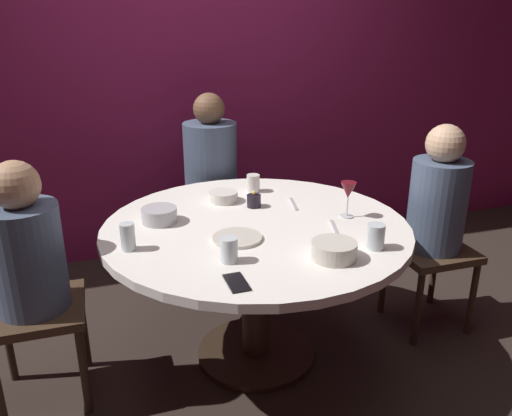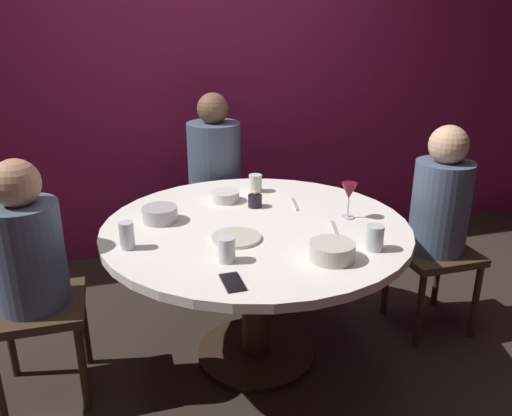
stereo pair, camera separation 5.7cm
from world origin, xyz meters
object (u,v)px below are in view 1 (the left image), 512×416
object	(u,v)px
seated_diner_left	(27,259)
seated_diner_right	(437,206)
cup_by_right_diner	(128,237)
seated_diner_back	(211,168)
cup_near_candle	(376,237)
cup_center_front	(253,183)
bowl_serving_large	(159,215)
bowl_salad_center	(223,197)
cup_by_left_diner	(229,250)
bowl_small_white	(334,250)
candle_holder	(254,201)
dining_table	(256,250)
wine_glass	(348,192)
cell_phone	(236,282)
dinner_plate	(237,238)

from	to	relation	value
seated_diner_left	seated_diner_right	bearing A→B (deg)	0.00
seated_diner_left	cup_by_right_diner	distance (m)	0.43
seated_diner_back	cup_near_candle	size ratio (longest dim) A/B	11.30
cup_near_candle	cup_center_front	distance (m)	0.91
seated_diner_right	bowl_serving_large	world-z (taller)	seated_diner_right
bowl_salad_center	cup_by_left_diner	size ratio (longest dim) A/B	1.46
bowl_serving_large	bowl_small_white	bearing A→B (deg)	-44.34
bowl_serving_large	cup_center_front	world-z (taller)	cup_center_front
bowl_serving_large	cup_near_candle	xyz separation A→B (m)	(0.82, -0.57, 0.02)
candle_holder	bowl_salad_center	bearing A→B (deg)	135.28
seated_diner_right	dining_table	bearing A→B (deg)	0.00
bowl_salad_center	wine_glass	bearing A→B (deg)	-37.58
bowl_small_white	cup_by_right_diner	world-z (taller)	cup_by_right_diner
cell_phone	cup_near_candle	xyz separation A→B (m)	(0.64, 0.12, 0.05)
dining_table	seated_diner_left	distance (m)	1.00
dining_table	cup_by_right_diner	bearing A→B (deg)	-169.65
seated_diner_back	cup_center_front	size ratio (longest dim) A/B	12.64
seated_diner_back	bowl_serving_large	bearing A→B (deg)	-28.53
bowl_salad_center	cup_by_right_diner	size ratio (longest dim) A/B	1.28
cup_near_candle	wine_glass	bearing A→B (deg)	81.68
cup_near_candle	candle_holder	bearing A→B (deg)	117.93
candle_holder	cup_by_left_diner	world-z (taller)	cup_by_left_diner
bowl_serving_large	cup_near_candle	distance (m)	1.00
cell_phone	cup_near_candle	bearing A→B (deg)	-170.67
bowl_serving_large	bowl_salad_center	distance (m)	0.41
seated_diner_back	bowl_small_white	size ratio (longest dim) A/B	6.58
bowl_small_white	cup_by_right_diner	size ratio (longest dim) A/B	1.58
bowl_small_white	seated_diner_back	bearing A→B (deg)	97.74
wine_glass	cell_phone	distance (m)	0.85
seated_diner_back	dinner_plate	xyz separation A→B (m)	(-0.13, -1.09, -0.01)
wine_glass	cup_by_left_diner	bearing A→B (deg)	-156.09
cell_phone	bowl_salad_center	world-z (taller)	bowl_salad_center
dinner_plate	cup_by_right_diner	bearing A→B (deg)	175.39
bowl_salad_center	bowl_small_white	xyz separation A→B (m)	(0.26, -0.79, 0.01)
seated_diner_left	dinner_plate	size ratio (longest dim) A/B	5.14
seated_diner_right	cup_by_left_diner	world-z (taller)	seated_diner_right
seated_diner_right	wine_glass	bearing A→B (deg)	4.74
candle_holder	bowl_small_white	xyz separation A→B (m)	(0.13, -0.67, 0.00)
cup_near_candle	dining_table	bearing A→B (deg)	134.10
candle_holder	bowl_small_white	bearing A→B (deg)	-79.06
candle_holder	bowl_small_white	distance (m)	0.68
cell_phone	cup_center_front	world-z (taller)	cup_center_front
candle_holder	seated_diner_right	bearing A→B (deg)	-13.40
dining_table	seated_diner_left	bearing A→B (deg)	180.00
dining_table	cup_by_left_diner	world-z (taller)	cup_by_left_diner
cell_phone	bowl_small_white	size ratio (longest dim) A/B	0.76
seated_diner_back	cup_by_left_diner	xyz separation A→B (m)	(-0.22, -1.29, 0.04)
cup_by_left_diner	cup_center_front	distance (m)	0.87
cell_phone	wine_glass	bearing A→B (deg)	-146.29
bowl_salad_center	seated_diner_right	bearing A→B (deg)	-18.17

